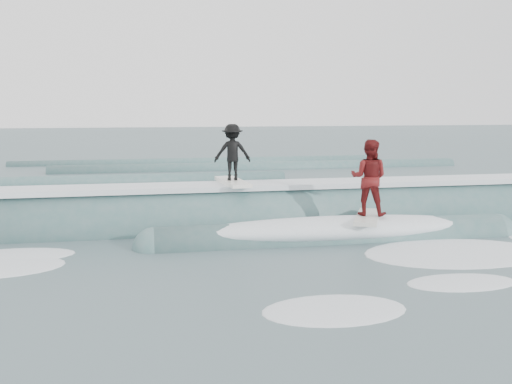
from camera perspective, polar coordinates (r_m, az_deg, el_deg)
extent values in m
plane|color=#405B5E|center=(12.52, 2.53, -6.92)|extent=(160.00, 160.00, 0.00)
cylinder|color=#3D6666|center=(16.19, -0.68, -3.33)|extent=(18.83, 2.13, 2.13)
cylinder|color=#3D6666|center=(14.56, 7.91, -4.78)|extent=(9.00, 1.02, 1.02)
sphere|color=#3D6666|center=(13.80, -10.15, -5.58)|extent=(1.02, 1.02, 1.02)
sphere|color=#3D6666|center=(16.55, 22.85, -3.75)|extent=(1.02, 1.02, 1.02)
cube|color=white|center=(15.99, -0.69, 0.65)|extent=(18.00, 1.30, 0.14)
ellipsoid|color=white|center=(14.49, 7.94, -3.62)|extent=(7.60, 1.30, 0.60)
cube|color=white|center=(15.90, -2.36, 1.03)|extent=(0.78, 2.05, 0.10)
imported|color=black|center=(15.81, -2.38, 4.01)|extent=(1.05, 0.66, 1.56)
cube|color=silver|center=(14.73, 11.11, -2.46)|extent=(1.37, 2.04, 0.10)
imported|color=#5A1111|center=(14.58, 11.22, 1.43)|extent=(1.17, 1.09, 1.91)
ellipsoid|color=white|center=(9.73, 7.84, -11.62)|extent=(2.51, 1.71, 0.10)
ellipsoid|color=white|center=(13.97, 19.30, -5.76)|extent=(3.47, 2.36, 0.10)
ellipsoid|color=white|center=(11.73, 19.88, -8.52)|extent=(2.14, 1.46, 0.10)
ellipsoid|color=white|center=(14.07, -23.44, -5.89)|extent=(2.33, 1.59, 0.10)
cylinder|color=#3D6666|center=(26.36, -21.17, 0.73)|extent=(22.00, 0.70, 0.70)
cylinder|color=#3D6666|center=(30.54, 0.66, 2.32)|extent=(22.00, 0.80, 0.80)
cylinder|color=#3D6666|center=(34.06, -5.25, 2.94)|extent=(22.00, 0.60, 0.60)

